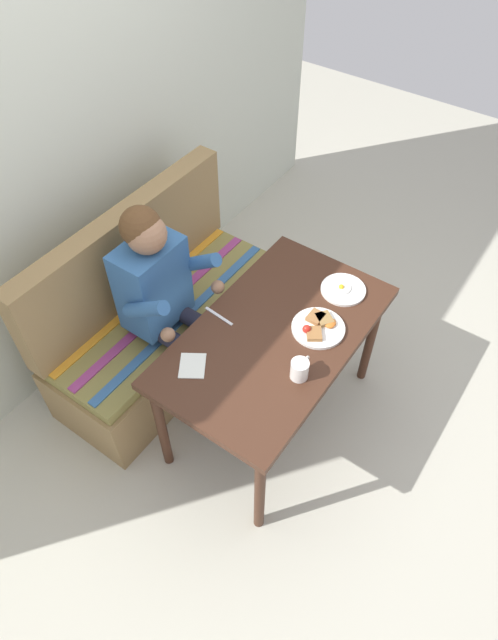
{
  "coord_description": "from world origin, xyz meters",
  "views": [
    {
      "loc": [
        -1.4,
        -0.84,
        2.68
      ],
      "look_at": [
        0.0,
        0.15,
        0.72
      ],
      "focal_mm": 30.7,
      "sensor_mm": 36.0,
      "label": 1
    }
  ],
  "objects_px": {
    "couch": "(162,318)",
    "plate_breakfast": "(318,327)",
    "plate_eggs": "(343,289)",
    "person": "(164,292)",
    "coffee_mug": "(300,369)",
    "napkin": "(192,366)",
    "table": "(275,344)",
    "fork": "(219,316)"
  },
  "relations": [
    {
      "from": "table",
      "to": "napkin",
      "type": "height_order",
      "value": "napkin"
    },
    {
      "from": "person",
      "to": "plate_breakfast",
      "type": "height_order",
      "value": "person"
    },
    {
      "from": "person",
      "to": "napkin",
      "type": "height_order",
      "value": "person"
    },
    {
      "from": "plate_eggs",
      "to": "fork",
      "type": "xyz_separation_m",
      "value": [
        -0.49,
        0.4,
        -0.01
      ]
    },
    {
      "from": "plate_breakfast",
      "to": "fork",
      "type": "height_order",
      "value": "plate_breakfast"
    },
    {
      "from": "person",
      "to": "coffee_mug",
      "type": "height_order",
      "value": "person"
    },
    {
      "from": "napkin",
      "to": "plate_breakfast",
      "type": "bearing_deg",
      "value": -34.02
    },
    {
      "from": "plate_eggs",
      "to": "coffee_mug",
      "type": "bearing_deg",
      "value": -170.54
    },
    {
      "from": "plate_breakfast",
      "to": "coffee_mug",
      "type": "height_order",
      "value": "coffee_mug"
    },
    {
      "from": "coffee_mug",
      "to": "fork",
      "type": "distance_m",
      "value": 0.5
    },
    {
      "from": "plate_breakfast",
      "to": "plate_eggs",
      "type": "height_order",
      "value": "plate_breakfast"
    },
    {
      "from": "napkin",
      "to": "coffee_mug",
      "type": "bearing_deg",
      "value": -61.07
    },
    {
      "from": "fork",
      "to": "table",
      "type": "bearing_deg",
      "value": -70.32
    },
    {
      "from": "coffee_mug",
      "to": "fork",
      "type": "bearing_deg",
      "value": 81.6
    },
    {
      "from": "coffee_mug",
      "to": "plate_eggs",
      "type": "bearing_deg",
      "value": 9.46
    },
    {
      "from": "plate_breakfast",
      "to": "napkin",
      "type": "height_order",
      "value": "plate_breakfast"
    },
    {
      "from": "couch",
      "to": "plate_breakfast",
      "type": "distance_m",
      "value": 1.01
    },
    {
      "from": "person",
      "to": "plate_eggs",
      "type": "height_order",
      "value": "person"
    },
    {
      "from": "table",
      "to": "person",
      "type": "bearing_deg",
      "value": 100.41
    },
    {
      "from": "couch",
      "to": "person",
      "type": "xyz_separation_m",
      "value": [
        -0.11,
        -0.17,
        0.41
      ]
    },
    {
      "from": "table",
      "to": "fork",
      "type": "height_order",
      "value": "fork"
    },
    {
      "from": "person",
      "to": "coffee_mug",
      "type": "distance_m",
      "value": 0.81
    },
    {
      "from": "couch",
      "to": "coffee_mug",
      "type": "bearing_deg",
      "value": -98.37
    },
    {
      "from": "plate_eggs",
      "to": "napkin",
      "type": "bearing_deg",
      "value": 158.19
    },
    {
      "from": "couch",
      "to": "coffee_mug",
      "type": "xyz_separation_m",
      "value": [
        -0.14,
        -0.98,
        0.45
      ]
    },
    {
      "from": "napkin",
      "to": "table",
      "type": "bearing_deg",
      "value": -27.36
    },
    {
      "from": "couch",
      "to": "plate_eggs",
      "type": "height_order",
      "value": "couch"
    },
    {
      "from": "person",
      "to": "plate_eggs",
      "type": "distance_m",
      "value": 0.89
    },
    {
      "from": "couch",
      "to": "napkin",
      "type": "distance_m",
      "value": 0.79
    },
    {
      "from": "couch",
      "to": "plate_breakfast",
      "type": "height_order",
      "value": "couch"
    },
    {
      "from": "person",
      "to": "plate_breakfast",
      "type": "xyz_separation_m",
      "value": [
        0.24,
        -0.74,
        0.0
      ]
    },
    {
      "from": "plate_eggs",
      "to": "couch",
      "type": "bearing_deg",
      "value": 115.39
    },
    {
      "from": "napkin",
      "to": "couch",
      "type": "bearing_deg",
      "value": 56.88
    },
    {
      "from": "coffee_mug",
      "to": "napkin",
      "type": "distance_m",
      "value": 0.47
    },
    {
      "from": "plate_eggs",
      "to": "napkin",
      "type": "height_order",
      "value": "plate_eggs"
    },
    {
      "from": "table",
      "to": "couch",
      "type": "height_order",
      "value": "couch"
    },
    {
      "from": "coffee_mug",
      "to": "fork",
      "type": "relative_size",
      "value": 0.69
    },
    {
      "from": "fork",
      "to": "couch",
      "type": "bearing_deg",
      "value": 86.75
    },
    {
      "from": "person",
      "to": "plate_eggs",
      "type": "xyz_separation_m",
      "value": [
        0.53,
        -0.71,
        -0.0
      ]
    },
    {
      "from": "table",
      "to": "fork",
      "type": "relative_size",
      "value": 7.06
    },
    {
      "from": "plate_breakfast",
      "to": "coffee_mug",
      "type": "relative_size",
      "value": 2.12
    },
    {
      "from": "table",
      "to": "napkin",
      "type": "bearing_deg",
      "value": 152.64
    }
  ]
}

